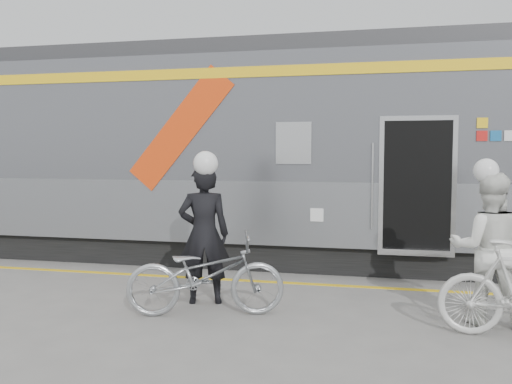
# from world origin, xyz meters

# --- Properties ---
(ground) EXTENTS (90.00, 90.00, 0.00)m
(ground) POSITION_xyz_m (0.00, 0.00, 0.00)
(ground) COLOR slate
(ground) RESTS_ON ground
(train) EXTENTS (24.00, 3.17, 4.10)m
(train) POSITION_xyz_m (-0.21, 4.19, 2.05)
(train) COLOR black
(train) RESTS_ON ground
(safety_strip) EXTENTS (24.00, 0.12, 0.01)m
(safety_strip) POSITION_xyz_m (0.00, 2.15, 0.00)
(safety_strip) COLOR yellow
(safety_strip) RESTS_ON ground
(man) EXTENTS (0.80, 0.64, 1.93)m
(man) POSITION_xyz_m (-0.97, 0.78, 0.96)
(man) COLOR black
(man) RESTS_ON ground
(bicycle_left) EXTENTS (2.14, 1.24, 1.06)m
(bicycle_left) POSITION_xyz_m (-0.77, 0.23, 0.53)
(bicycle_left) COLOR #9FA3A6
(bicycle_left) RESTS_ON ground
(woman) EXTENTS (0.95, 0.77, 1.85)m
(woman) POSITION_xyz_m (2.70, 0.68, 0.93)
(woman) COLOR white
(woman) RESTS_ON ground
(helmet_man) EXTENTS (0.33, 0.33, 0.33)m
(helmet_man) POSITION_xyz_m (-0.97, 0.78, 2.09)
(helmet_man) COLOR white
(helmet_man) RESTS_ON man
(helmet_woman) EXTENTS (0.30, 0.30, 0.30)m
(helmet_woman) POSITION_xyz_m (2.70, 0.68, 2.00)
(helmet_woman) COLOR white
(helmet_woman) RESTS_ON woman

